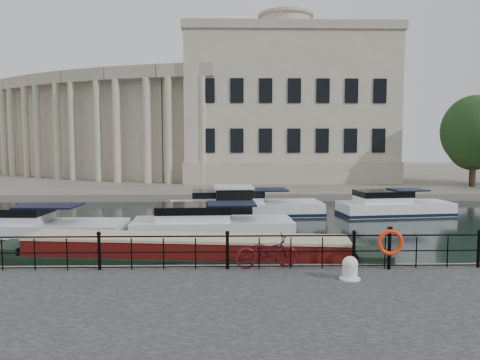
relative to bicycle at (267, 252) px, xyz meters
name	(u,v)px	position (x,y,z in m)	size (l,w,h in m)	color
ground_plane	(228,267)	(-1.24, 2.15, -1.08)	(160.00, 160.00, 0.00)	black
far_bank	(228,176)	(-1.24, 41.15, -0.80)	(120.00, 42.00, 0.55)	#6B665B
railing	(227,249)	(-1.24, -0.10, 0.12)	(24.14, 0.14, 1.22)	black
civic_building	(219,118)	(-2.24, 36.85, 5.96)	(53.55, 31.84, 16.85)	#ADA38C
bicycle	(267,252)	(0.00, 0.00, 0.00)	(0.70, 2.00, 1.05)	#4F0E14
mooring_bollard	(350,268)	(2.33, -1.29, -0.20)	(0.61, 0.61, 0.69)	silver
life_ring_post	(390,243)	(3.84, -0.31, 0.32)	(0.83, 0.21, 1.35)	black
narrowboat	(186,259)	(-2.72, 1.85, -0.71)	(14.43, 3.51, 1.53)	black
harbour_hut	(234,207)	(-0.93, 10.74, -0.12)	(2.95, 2.50, 2.18)	#6B665B
cabin_cruisers	(216,218)	(-1.87, 10.63, -0.71)	(27.90, 10.02, 1.99)	silver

